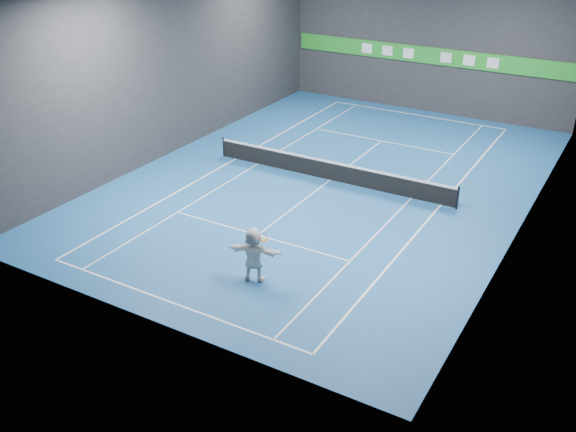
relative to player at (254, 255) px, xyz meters
The scene contains 19 objects.
ground 9.47m from the player, 100.43° to the left, with size 26.00×26.00×0.00m, color #194D8A.
wall_back 22.60m from the player, 94.38° to the left, with size 18.00×0.10×9.00m, color #27272A.
wall_front 5.38m from the player, 114.51° to the right, with size 18.00×0.10×9.00m, color #27272A.
wall_left 14.58m from the player, 139.13° to the left, with size 0.10×26.00×9.00m, color #27272A.
wall_right 12.29m from the player, 51.77° to the left, with size 0.10×26.00×9.00m, color #27272A.
baseline_near 3.29m from the player, 122.96° to the right, with size 10.98×0.08×0.01m, color white.
baseline_far 21.24m from the player, 94.61° to the left, with size 10.98×0.08×0.01m, color white.
sideline_doubles_left 11.77m from the player, 127.84° to the left, with size 0.08×23.78×0.01m, color white.
sideline_doubles_right 10.06m from the player, 67.77° to the left, with size 0.08×23.78×0.01m, color white.
sideline_singles_left 10.98m from the player, 122.12° to the left, with size 0.06×23.78×0.01m, color white.
sideline_singles_right 9.62m from the player, 75.44° to the left, with size 0.06×23.78×0.01m, color white.
service_line_near 3.48m from the player, 120.77° to the left, with size 8.23×0.06×0.01m, color white.
service_line_far 15.79m from the player, 96.21° to the left, with size 8.23×0.06×0.01m, color white.
center_service_line 9.47m from the player, 100.43° to the left, with size 0.06×12.80×0.01m, color white.
player is the anchor object (origin of this frame).
tennis_ball 1.90m from the player, behind, with size 0.06×0.06×0.06m, color #BCE025.
tennis_net 9.43m from the player, 100.43° to the left, with size 12.50×0.10×1.07m.
sponsor_banner 22.40m from the player, 94.39° to the left, with size 17.64×0.11×1.00m.
tennis_racket 0.80m from the player, ahead, with size 0.45×0.34×0.66m.
Camera 1 is at (12.55, -25.43, 12.28)m, focal length 40.00 mm.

